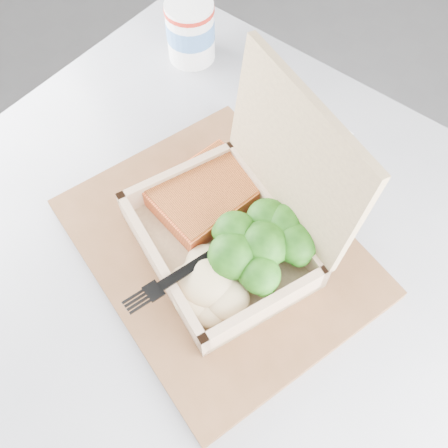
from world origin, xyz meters
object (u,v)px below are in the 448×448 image
Objects in this scene: serving_tray at (218,247)px; takeout_container at (242,216)px; paper_cup at (190,30)px; cafe_table at (205,304)px.

takeout_container is at bearing 53.14° from serving_tray.
takeout_container is 0.35m from paper_cup.
cafe_table is at bearing -148.29° from serving_tray.
cafe_table is 2.30× the size of serving_tray.
takeout_container is (0.04, 0.04, 0.25)m from cafe_table.
serving_tray is at bearing -49.42° from paper_cup.
paper_cup is (-0.25, 0.24, -0.01)m from takeout_container.
paper_cup is at bearing 127.09° from cafe_table.
paper_cup is at bearing 161.51° from takeout_container.
cafe_table is 0.42m from paper_cup.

